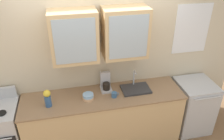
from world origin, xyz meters
The scene contains 10 objects.
ground_plane centered at (0.00, 0.00, 0.00)m, with size 10.00×10.00×0.00m, color brown.
back_wall_unit centered at (0.01, 0.33, 1.42)m, with size 4.74×0.47×2.60m.
counter centered at (0.00, 0.00, 0.46)m, with size 2.46×0.66×0.93m.
stove_range centered at (-1.57, 0.00, 0.47)m, with size 0.63×0.63×1.11m.
sink_faucet centered at (0.53, 0.05, 0.95)m, with size 0.44×0.31×0.29m.
bowl_stack centered at (-0.23, -0.03, 0.97)m, with size 0.17×0.17×0.09m.
vase centered at (-0.80, -0.07, 1.07)m, with size 0.10×0.10×0.27m.
cup_near_sink centered at (0.16, -0.06, 0.97)m, with size 0.12×0.08×0.08m.
dishwasher centered at (1.57, 0.00, 0.46)m, with size 0.59×0.64×0.93m.
coffee_maker centered at (0.07, 0.17, 1.04)m, with size 0.17×0.20×0.29m.
Camera 1 is at (-0.47, -2.77, 2.98)m, focal length 36.54 mm.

